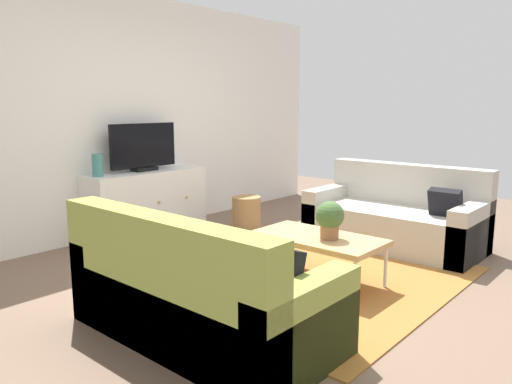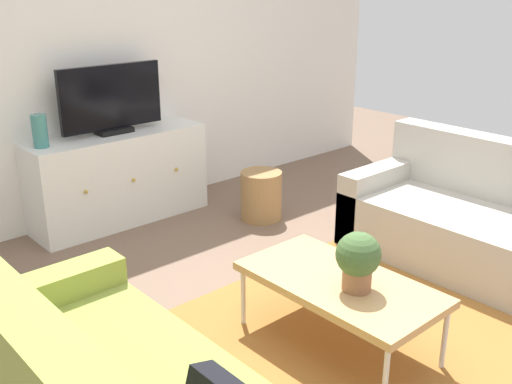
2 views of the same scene
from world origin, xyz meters
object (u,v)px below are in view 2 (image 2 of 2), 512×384
(couch_right_side, at_px, (482,226))
(glass_vase, at_px, (40,131))
(flat_screen_tv, at_px, (111,100))
(coffee_table, at_px, (339,285))
(tv_console, at_px, (119,178))
(wicker_basket, at_px, (261,195))
(potted_plant, at_px, (358,259))

(couch_right_side, distance_m, glass_vase, 3.20)
(flat_screen_tv, bearing_deg, couch_right_side, -58.53)
(coffee_table, height_order, tv_console, tv_console)
(flat_screen_tv, distance_m, glass_vase, 0.62)
(couch_right_side, xyz_separation_m, coffee_table, (-1.51, 0.00, 0.09))
(wicker_basket, bearing_deg, flat_screen_tv, 138.90)
(tv_console, xyz_separation_m, flat_screen_tv, (0.00, 0.02, 0.63))
(couch_right_side, distance_m, coffee_table, 1.51)
(potted_plant, xyz_separation_m, wicker_basket, (0.94, 1.75, -0.37))
(potted_plant, distance_m, glass_vase, 2.57)
(tv_console, bearing_deg, coffee_table, -90.97)
(couch_right_side, bearing_deg, glass_vase, 131.03)
(potted_plant, bearing_deg, glass_vase, 102.33)
(potted_plant, distance_m, flat_screen_tv, 2.55)
(glass_vase, bearing_deg, potted_plant, -77.67)
(flat_screen_tv, height_order, glass_vase, flat_screen_tv)
(couch_right_side, xyz_separation_m, tv_console, (-1.47, 2.37, 0.09))
(tv_console, bearing_deg, couch_right_side, -58.31)
(potted_plant, xyz_separation_m, flat_screen_tv, (0.06, 2.52, 0.42))
(coffee_table, relative_size, potted_plant, 3.44)
(tv_console, bearing_deg, potted_plant, -91.27)
(couch_right_side, relative_size, tv_console, 1.22)
(coffee_table, xyz_separation_m, wicker_basket, (0.92, 1.63, -0.17))
(coffee_table, bearing_deg, tv_console, 89.03)
(coffee_table, bearing_deg, wicker_basket, 60.50)
(coffee_table, height_order, glass_vase, glass_vase)
(potted_plant, height_order, wicker_basket, potted_plant)
(couch_right_side, height_order, flat_screen_tv, flat_screen_tv)
(potted_plant, distance_m, tv_console, 2.50)
(flat_screen_tv, relative_size, glass_vase, 3.56)
(glass_vase, bearing_deg, coffee_table, -76.72)
(glass_vase, distance_m, wicker_basket, 1.78)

